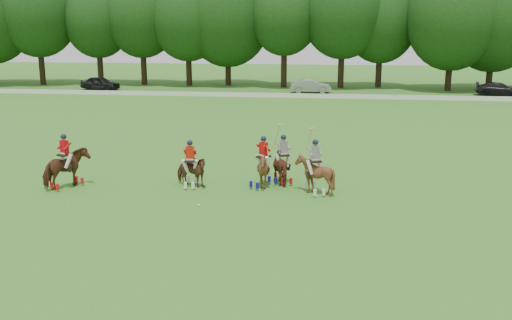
# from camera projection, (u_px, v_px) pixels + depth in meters

# --- Properties ---
(ground) EXTENTS (180.00, 180.00, 0.00)m
(ground) POSITION_uv_depth(u_px,v_px,m) (175.00, 220.00, 21.23)
(ground) COLOR #386F1F
(ground) RESTS_ON ground
(tree_line) EXTENTS (117.98, 14.32, 14.75)m
(tree_line) POSITION_uv_depth(u_px,v_px,m) (287.00, 16.00, 65.68)
(tree_line) COLOR black
(tree_line) RESTS_ON ground
(boundary_rail) EXTENTS (120.00, 0.10, 0.44)m
(boundary_rail) POSITION_uv_depth(u_px,v_px,m) (276.00, 95.00, 57.85)
(boundary_rail) COLOR white
(boundary_rail) RESTS_ON ground
(car_left) EXTENTS (4.64, 2.36, 1.51)m
(car_left) POSITION_uv_depth(u_px,v_px,m) (100.00, 83.00, 64.71)
(car_left) COLOR black
(car_left) RESTS_ON ground
(car_mid) EXTENTS (4.52, 2.04, 1.44)m
(car_mid) POSITION_uv_depth(u_px,v_px,m) (310.00, 86.00, 61.65)
(car_mid) COLOR #97979C
(car_mid) RESTS_ON ground
(car_right) EXTENTS (5.00, 2.85, 1.36)m
(car_right) POSITION_uv_depth(u_px,v_px,m) (499.00, 89.00, 59.13)
(car_right) COLOR black
(car_right) RESTS_ON ground
(polo_red_a) EXTENTS (1.84, 2.28, 2.45)m
(polo_red_a) POSITION_uv_depth(u_px,v_px,m) (66.00, 168.00, 25.25)
(polo_red_a) COLOR #522616
(polo_red_a) RESTS_ON ground
(polo_red_b) EXTENTS (1.51, 1.33, 2.14)m
(polo_red_b) POSITION_uv_depth(u_px,v_px,m) (191.00, 171.00, 25.45)
(polo_red_b) COLOR #522616
(polo_red_b) RESTS_ON ground
(polo_red_c) EXTENTS (1.94, 1.97, 2.33)m
(polo_red_c) POSITION_uv_depth(u_px,v_px,m) (263.00, 169.00, 25.38)
(polo_red_c) COLOR #522616
(polo_red_c) RESTS_ON ground
(polo_stripe_a) EXTENTS (1.50, 2.01, 2.80)m
(polo_stripe_a) POSITION_uv_depth(u_px,v_px,m) (283.00, 166.00, 26.09)
(polo_stripe_a) COLOR #522616
(polo_stripe_a) RESTS_ON ground
(polo_stripe_b) EXTENTS (1.83, 1.92, 2.91)m
(polo_stripe_b) POSITION_uv_depth(u_px,v_px,m) (315.00, 174.00, 24.44)
(polo_stripe_b) COLOR #522616
(polo_stripe_b) RESTS_ON ground
(polo_ball) EXTENTS (0.09, 0.09, 0.09)m
(polo_ball) POSITION_uv_depth(u_px,v_px,m) (199.00, 205.00, 22.84)
(polo_ball) COLOR white
(polo_ball) RESTS_ON ground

